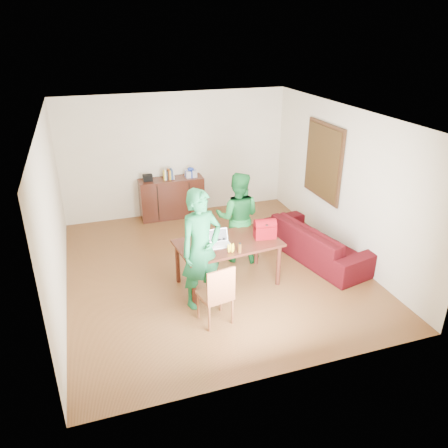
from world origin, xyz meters
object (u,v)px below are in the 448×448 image
object	(u,v)px
person_near	(201,249)
bottle	(240,248)
table	(228,247)
person_far	(238,217)
laptop	(221,243)
sofa	(317,241)
red_bag	(265,230)
chair	(216,305)

from	to	relation	value
person_near	bottle	size ratio (longest dim) A/B	11.38
table	person_far	xyz separation A→B (m)	(0.44, 0.76, 0.16)
laptop	sofa	distance (m)	2.11
person_near	bottle	xyz separation A→B (m)	(0.62, 0.02, -0.09)
person_near	laptop	world-z (taller)	person_near
laptop	red_bag	bearing A→B (deg)	4.05
person_far	red_bag	world-z (taller)	person_far
table	sofa	bearing A→B (deg)	4.43
chair	sofa	bearing A→B (deg)	17.92
chair	person_near	distance (m)	0.84
person_near	laptop	distance (m)	0.55
chair	red_bag	world-z (taller)	red_bag
person_far	table	bearing A→B (deg)	83.74
chair	laptop	distance (m)	1.07
chair	bottle	size ratio (longest dim) A/B	5.78
table	laptop	size ratio (longest dim) A/B	5.42
chair	red_bag	size ratio (longest dim) A/B	2.72
table	person_near	bearing A→B (deg)	-149.77
table	laptop	bearing A→B (deg)	-158.65
red_bag	sofa	world-z (taller)	red_bag
chair	red_bag	bearing A→B (deg)	28.03
laptop	red_bag	distance (m)	0.78
red_bag	person_far	bearing A→B (deg)	111.06
table	bottle	xyz separation A→B (m)	(0.06, -0.39, 0.18)
laptop	bottle	size ratio (longest dim) A/B	1.94
person_far	red_bag	distance (m)	0.81
person_near	person_far	xyz separation A→B (m)	(1.00, 1.17, -0.11)
person_far	sofa	xyz separation A→B (m)	(1.42, -0.41, -0.51)
table	bottle	bearing A→B (deg)	-87.45
person_far	bottle	size ratio (longest dim) A/B	10.09
person_far	chair	bearing A→B (deg)	84.89
table	red_bag	world-z (taller)	red_bag
laptop	red_bag	size ratio (longest dim) A/B	0.91
table	laptop	xyz separation A→B (m)	(-0.15, -0.08, 0.14)
red_bag	bottle	bearing A→B (deg)	-139.92
sofa	red_bag	bearing A→B (deg)	94.56
person_near	person_far	distance (m)	1.54
person_near	red_bag	bearing A→B (deg)	0.78
bottle	laptop	bearing A→B (deg)	123.59
laptop	sofa	size ratio (longest dim) A/B	0.14
bottle	sofa	xyz separation A→B (m)	(1.80, 0.74, -0.53)
chair	bottle	distance (m)	0.97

